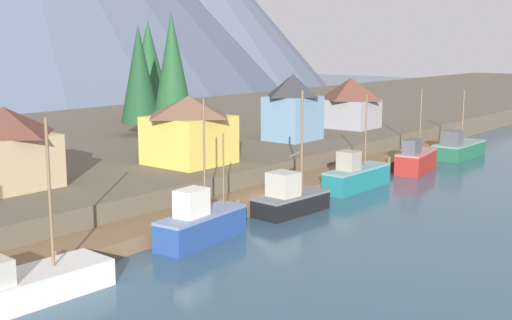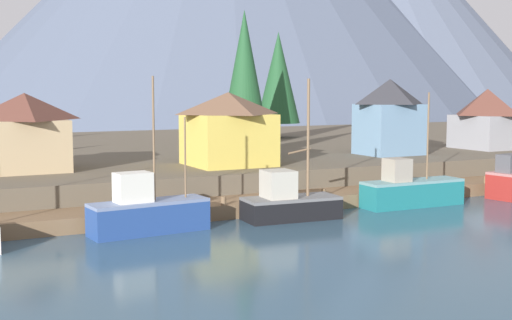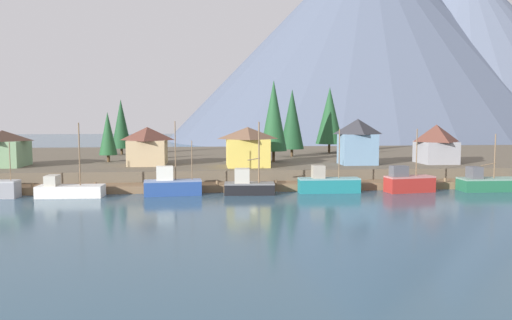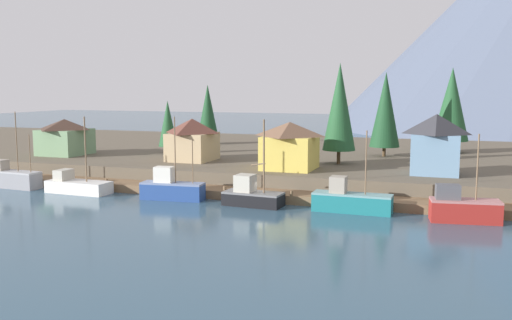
{
  "view_description": "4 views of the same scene",
  "coord_description": "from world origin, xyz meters",
  "views": [
    {
      "loc": [
        -40.81,
        -31.34,
        13.16
      ],
      "look_at": [
        1.79,
        3.14,
        3.47
      ],
      "focal_mm": 46.46,
      "sensor_mm": 36.0,
      "label": 1
    },
    {
      "loc": [
        -22.62,
        -41.39,
        8.82
      ],
      "look_at": [
        -0.44,
        2.35,
        3.71
      ],
      "focal_mm": 47.84,
      "sensor_mm": 36.0,
      "label": 2
    },
    {
      "loc": [
        -5.39,
        -68.09,
        10.41
      ],
      "look_at": [
        1.62,
        3.93,
        4.02
      ],
      "focal_mm": 35.81,
      "sensor_mm": 36.0,
      "label": 3
    },
    {
      "loc": [
        20.46,
        -58.16,
        12.81
      ],
      "look_at": [
        -0.73,
        1.82,
        4.61
      ],
      "focal_mm": 39.0,
      "sensor_mm": 36.0,
      "label": 4
    }
  ],
  "objects": [
    {
      "name": "ground_plane",
      "position": [
        0.0,
        20.0,
        -0.5
      ],
      "size": [
        400.0,
        400.0,
        1.0
      ],
      "primitive_type": "cube",
      "color": "#335166"
    },
    {
      "name": "dock",
      "position": [
        0.0,
        1.99,
        0.5
      ],
      "size": [
        80.0,
        4.0,
        1.6
      ],
      "color": "brown",
      "rests_on": "ground_plane"
    },
    {
      "name": "shoreline_bank",
      "position": [
        0.0,
        32.0,
        1.25
      ],
      "size": [
        400.0,
        56.0,
        2.5
      ],
      "primitive_type": "cube",
      "color": "brown",
      "rests_on": "ground_plane"
    },
    {
      "name": "mountain_west_peak",
      "position": [
        26.42,
        150.09,
        23.8
      ],
      "size": [
        66.62,
        66.62,
        47.6
      ],
      "primitive_type": "cone",
      "color": "slate",
      "rests_on": "ground_plane"
    },
    {
      "name": "fishing_boat_grey",
      "position": [
        -33.42,
        -1.48,
        1.29
      ],
      "size": [
        8.31,
        2.76,
        9.87
      ],
      "rotation": [
        0.0,
        0.0,
        -0.06
      ],
      "color": "gray",
      "rests_on": "ground_plane"
    },
    {
      "name": "fishing_boat_white",
      "position": [
        -22.91,
        -1.77,
        0.93
      ],
      "size": [
        8.29,
        3.26,
        9.44
      ],
      "rotation": [
        0.0,
        0.0,
        -0.04
      ],
      "color": "silver",
      "rests_on": "ground_plane"
    },
    {
      "name": "fishing_boat_blue",
      "position": [
        -9.95,
        -1.58,
        1.31
      ],
      "size": [
        7.52,
        2.9,
        9.62
      ],
      "rotation": [
        0.0,
        0.0,
        0.09
      ],
      "color": "navy",
      "rests_on": "ground_plane"
    },
    {
      "name": "fishing_boat_black",
      "position": [
        -0.0,
        -1.69,
        1.18
      ],
      "size": [
        6.71,
        3.13,
        9.53
      ],
      "rotation": [
        0.0,
        0.0,
        -0.07
      ],
      "color": "black",
      "rests_on": "ground_plane"
    },
    {
      "name": "fishing_boat_teal",
      "position": [
        10.82,
        -1.29,
        1.21
      ],
      "size": [
        8.22,
        2.37,
        8.58
      ],
      "rotation": [
        0.0,
        0.0,
        -0.02
      ],
      "color": "#196B70",
      "rests_on": "ground_plane"
    },
    {
      "name": "fishing_boat_red",
      "position": [
        21.81,
        -1.88,
        1.31
      ],
      "size": [
        6.79,
        3.42,
        8.55
      ],
      "rotation": [
        0.0,
        0.0,
        0.15
      ],
      "color": "maroon",
      "rests_on": "ground_plane"
    },
    {
      "name": "house_yellow",
      "position": [
        0.92,
        10.12,
        5.6
      ],
      "size": [
        6.72,
        6.64,
        6.07
      ],
      "color": "gold",
      "rests_on": "shoreline_bank"
    },
    {
      "name": "house_blue",
      "position": [
        18.73,
        11.58,
        6.23
      ],
      "size": [
        5.79,
        4.96,
        7.29
      ],
      "color": "#6689A8",
      "rests_on": "shoreline_bank"
    },
    {
      "name": "house_green",
      "position": [
        -36.56,
        13.51,
        5.35
      ],
      "size": [
        6.7,
        7.28,
        5.58
      ],
      "color": "#6B8E66",
      "rests_on": "shoreline_bank"
    },
    {
      "name": "house_tan",
      "position": [
        -14.7,
        13.86,
        5.58
      ],
      "size": [
        6.1,
        7.03,
        6.03
      ],
      "color": "tan",
      "rests_on": "shoreline_bank"
    },
    {
      "name": "conifer_near_left",
      "position": [
        20.25,
        36.73,
        10.29
      ],
      "size": [
        5.67,
        5.67,
        13.69
      ],
      "color": "#4C3823",
      "rests_on": "shoreline_bank"
    },
    {
      "name": "conifer_near_right",
      "position": [
        -22.36,
        36.19,
        8.66
      ],
      "size": [
        3.88,
        3.88,
        11.04
      ],
      "color": "#4C3823",
      "rests_on": "shoreline_bank"
    },
    {
      "name": "conifer_mid_left",
      "position": [
        -21.97,
        20.05,
        7.29
      ],
      "size": [
        3.05,
        3.05,
        8.42
      ],
      "color": "#4C3823",
      "rests_on": "shoreline_bank"
    },
    {
      "name": "conifer_mid_right",
      "position": [
        10.83,
        27.91,
        9.63
      ],
      "size": [
        4.57,
        4.57,
        12.8
      ],
      "color": "#4C3823",
      "rests_on": "shoreline_bank"
    },
    {
      "name": "conifer_back_left",
      "position": [
        5.89,
        17.25,
        10.33
      ],
      "size": [
        4.5,
        4.5,
        13.79
      ],
      "color": "#4C3823",
      "rests_on": "shoreline_bank"
    }
  ]
}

